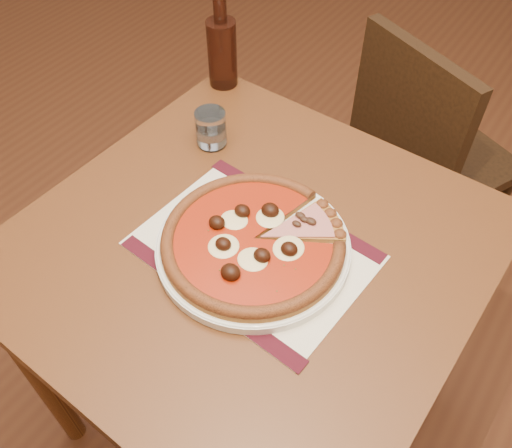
{
  "coord_description": "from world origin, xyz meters",
  "views": [
    {
      "loc": [
        1.14,
        -1.67,
        1.52
      ],
      "look_at": [
        0.78,
        -1.14,
        0.78
      ],
      "focal_mm": 38.0,
      "sensor_mm": 36.0,
      "label": 1
    }
  ],
  "objects_px": {
    "water_glass": "(211,128)",
    "bottle": "(222,50)",
    "pizza": "(253,240)",
    "chair_far": "(422,149)",
    "plate": "(253,247)",
    "table": "(250,274)"
  },
  "relations": [
    {
      "from": "table",
      "to": "plate",
      "type": "bearing_deg",
      "value": -38.64
    },
    {
      "from": "table",
      "to": "chair_far",
      "type": "xyz_separation_m",
      "value": [
        0.08,
        0.75,
        -0.18
      ]
    },
    {
      "from": "chair_far",
      "to": "plate",
      "type": "distance_m",
      "value": 0.82
    },
    {
      "from": "pizza",
      "to": "water_glass",
      "type": "bearing_deg",
      "value": 141.4
    },
    {
      "from": "water_glass",
      "to": "bottle",
      "type": "height_order",
      "value": "bottle"
    },
    {
      "from": "chair_far",
      "to": "water_glass",
      "type": "height_order",
      "value": "water_glass"
    },
    {
      "from": "plate",
      "to": "water_glass",
      "type": "bearing_deg",
      "value": 141.48
    },
    {
      "from": "bottle",
      "to": "chair_far",
      "type": "bearing_deg",
      "value": 42.19
    },
    {
      "from": "chair_far",
      "to": "bottle",
      "type": "xyz_separation_m",
      "value": [
        -0.42,
        -0.38,
        0.37
      ]
    },
    {
      "from": "pizza",
      "to": "plate",
      "type": "bearing_deg",
      "value": 53.73
    },
    {
      "from": "pizza",
      "to": "bottle",
      "type": "relative_size",
      "value": 1.43
    },
    {
      "from": "chair_far",
      "to": "pizza",
      "type": "bearing_deg",
      "value": 109.4
    },
    {
      "from": "plate",
      "to": "pizza",
      "type": "distance_m",
      "value": 0.02
    },
    {
      "from": "table",
      "to": "plate",
      "type": "height_order",
      "value": "plate"
    },
    {
      "from": "pizza",
      "to": "bottle",
      "type": "height_order",
      "value": "bottle"
    },
    {
      "from": "chair_far",
      "to": "bottle",
      "type": "distance_m",
      "value": 0.68
    },
    {
      "from": "table",
      "to": "chair_far",
      "type": "bearing_deg",
      "value": 83.75
    },
    {
      "from": "chair_far",
      "to": "plate",
      "type": "xyz_separation_m",
      "value": [
        -0.07,
        -0.77,
        0.29
      ]
    },
    {
      "from": "pizza",
      "to": "water_glass",
      "type": "relative_size",
      "value": 4.11
    },
    {
      "from": "plate",
      "to": "water_glass",
      "type": "height_order",
      "value": "water_glass"
    },
    {
      "from": "bottle",
      "to": "water_glass",
      "type": "bearing_deg",
      "value": -59.67
    },
    {
      "from": "chair_far",
      "to": "water_glass",
      "type": "relative_size",
      "value": 10.37
    }
  ]
}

